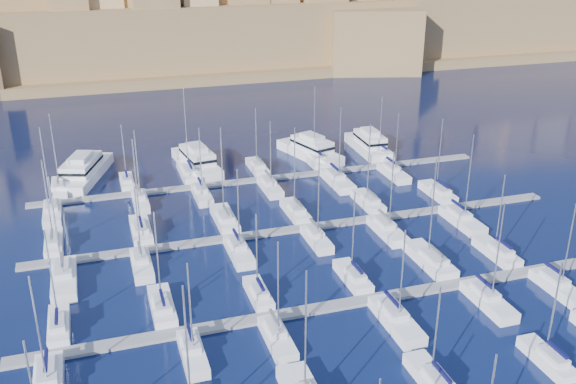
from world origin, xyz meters
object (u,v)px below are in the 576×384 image
object	(u,v)px
motor_yacht_b	(197,160)
motor_yacht_c	(311,149)
sailboat_4	(548,359)
motor_yacht_a	(83,170)
motor_yacht_d	(369,144)

from	to	relation	value
motor_yacht_b	motor_yacht_c	size ratio (longest dim) A/B	1.02
sailboat_4	motor_yacht_a	world-z (taller)	sailboat_4
motor_yacht_d	motor_yacht_b	bearing A→B (deg)	178.99
motor_yacht_c	motor_yacht_d	xyz separation A→B (m)	(12.68, -0.36, -0.00)
motor_yacht_a	motor_yacht_c	bearing A→B (deg)	-1.41
motor_yacht_a	motor_yacht_c	world-z (taller)	same
motor_yacht_c	motor_yacht_d	distance (m)	12.69
motor_yacht_c	motor_yacht_b	bearing A→B (deg)	179.32
sailboat_4	motor_yacht_c	distance (m)	70.80
motor_yacht_a	motor_yacht_c	size ratio (longest dim) A/B	1.14
motor_yacht_c	motor_yacht_d	bearing A→B (deg)	-1.61
motor_yacht_c	motor_yacht_d	size ratio (longest dim) A/B	1.08
sailboat_4	motor_yacht_d	xyz separation A→B (m)	(10.98, 70.42, 1.01)
motor_yacht_b	motor_yacht_c	world-z (taller)	same
motor_yacht_b	motor_yacht_d	size ratio (longest dim) A/B	1.10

